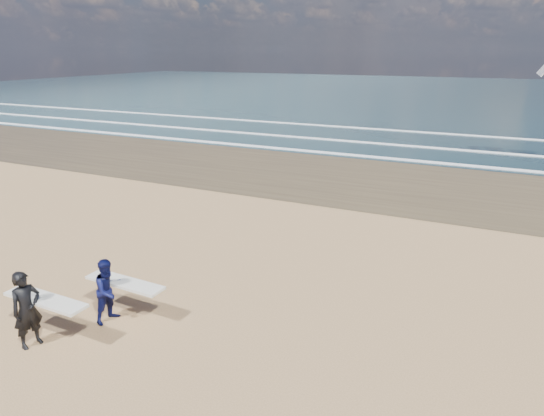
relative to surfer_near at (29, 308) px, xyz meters
The scene contains 2 objects.
surfer_near is the anchor object (origin of this frame).
surfer_far 1.83m from the surfer_near, 61.80° to the left, with size 2.22×1.09×1.64m.
Camera 1 is at (8.15, -6.92, 6.46)m, focal length 32.00 mm.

